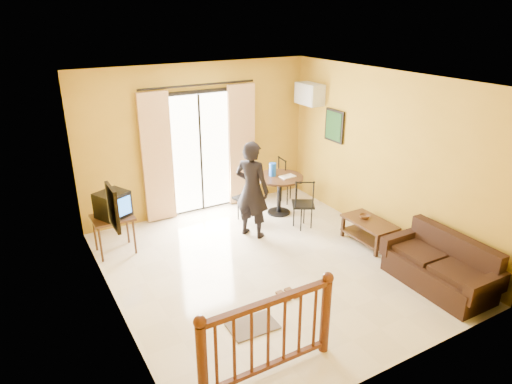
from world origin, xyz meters
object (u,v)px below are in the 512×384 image
coffee_table (369,228)px  sofa (441,268)px  dining_table (279,184)px  standing_person (252,190)px  television (113,204)px

coffee_table → sofa: (-0.00, -1.46, 0.01)m
dining_table → standing_person: size_ratio=0.53×
television → dining_table: television is taller
television → dining_table: size_ratio=0.65×
coffee_table → standing_person: size_ratio=0.54×
coffee_table → dining_table: bearing=110.0°
television → sofa: bearing=-66.5°
television → dining_table: 3.08m
dining_table → coffee_table: bearing=-70.0°
dining_table → coffee_table: dining_table is taller
standing_person → dining_table: bearing=-90.4°
television → coffee_table: (3.72, -1.80, -0.56)m
television → coffee_table: television is taller
dining_table → sofa: 3.31m
television → standing_person: 2.25m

